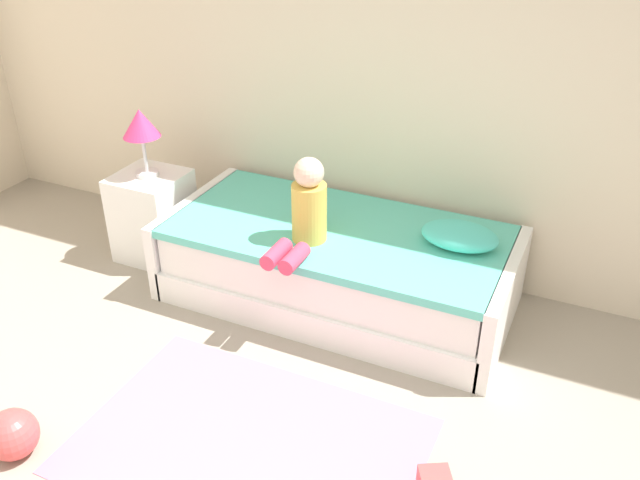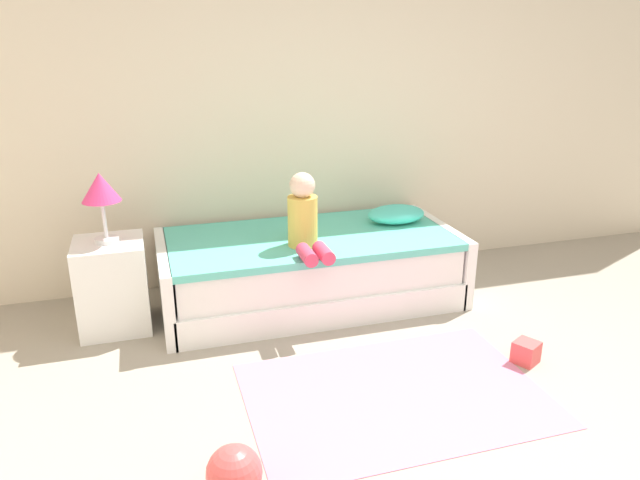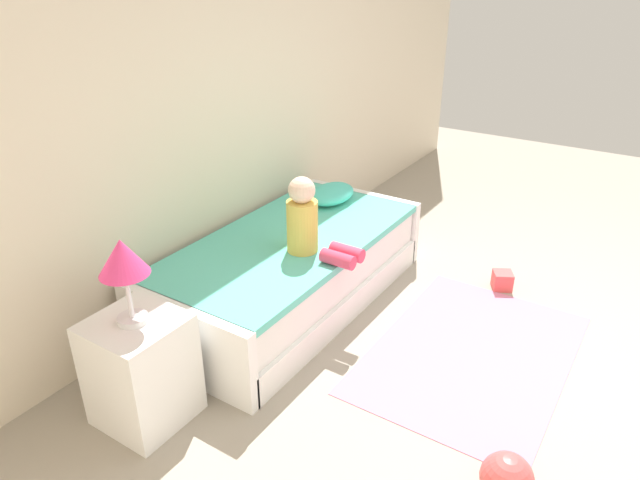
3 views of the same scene
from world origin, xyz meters
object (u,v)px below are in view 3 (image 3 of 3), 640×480
object	(u,v)px
pillow	(331,194)
toy_ball	(507,479)
child_figure	(309,223)
nightstand	(142,370)
table_lamp	(123,261)
bed	(290,271)
toy_block	(502,280)

from	to	relation	value
pillow	toy_ball	size ratio (longest dim) A/B	1.83
toy_ball	child_figure	bearing A→B (deg)	64.53
nightstand	child_figure	xyz separation A→B (m)	(1.25, -0.20, 0.40)
table_lamp	child_figure	world-z (taller)	table_lamp
bed	pillow	distance (m)	0.78
child_figure	toy_ball	distance (m)	1.82
bed	table_lamp	distance (m)	1.52
table_lamp	child_figure	xyz separation A→B (m)	(1.25, -0.20, -0.23)
pillow	nightstand	bearing A→B (deg)	-176.43
nightstand	child_figure	size ratio (longest dim) A/B	1.18
nightstand	toy_ball	distance (m)	1.84
table_lamp	toy_ball	size ratio (longest dim) A/B	1.88
toy_ball	bed	bearing A→B (deg)	64.76
nightstand	table_lamp	bearing A→B (deg)	90.00
pillow	toy_block	size ratio (longest dim) A/B	3.29
pillow	toy_ball	world-z (taller)	pillow
table_lamp	pillow	world-z (taller)	table_lamp
nightstand	pillow	size ratio (longest dim) A/B	1.36
pillow	bed	bearing A→B (deg)	-171.92
table_lamp	toy_ball	bearing A→B (deg)	-73.92
table_lamp	child_figure	size ratio (longest dim) A/B	0.88
table_lamp	toy_ball	world-z (taller)	table_lamp
table_lamp	toy_ball	distance (m)	2.01
pillow	toy_block	distance (m)	1.43
pillow	toy_block	world-z (taller)	pillow
table_lamp	toy_ball	xyz separation A→B (m)	(0.51, -1.76, -0.82)
nightstand	toy_ball	bearing A→B (deg)	-73.92
nightstand	toy_block	bearing A→B (deg)	-26.86
child_figure	table_lamp	bearing A→B (deg)	170.90
bed	table_lamp	size ratio (longest dim) A/B	4.69
child_figure	toy_block	world-z (taller)	child_figure
bed	pillow	world-z (taller)	pillow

